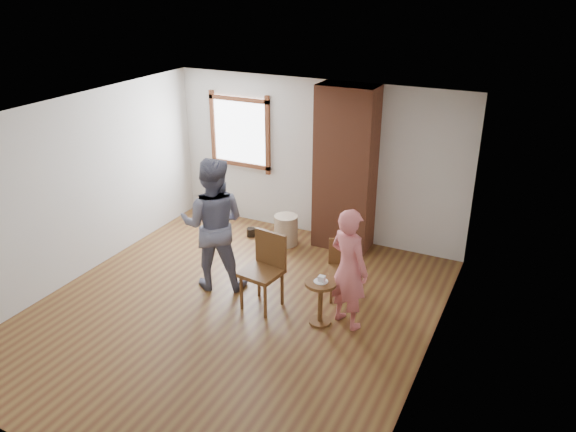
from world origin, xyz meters
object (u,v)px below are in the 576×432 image
object	(u,v)px
dining_chair_left	(265,266)
man	(213,224)
stoneware_crock	(286,230)
side_table	(320,295)
dining_chair_right	(343,266)
person_pink	(349,268)

from	to	relation	value
dining_chair_left	man	bearing A→B (deg)	178.34
stoneware_crock	dining_chair_left	xyz separation A→B (m)	(0.55, -1.75, 0.32)
side_table	man	bearing A→B (deg)	171.97
dining_chair_left	stoneware_crock	bearing A→B (deg)	115.36
dining_chair_left	dining_chair_right	world-z (taller)	dining_chair_left
dining_chair_right	side_table	bearing A→B (deg)	-114.38
dining_chair_left	man	xyz separation A→B (m)	(-0.88, 0.15, 0.37)
dining_chair_right	man	distance (m)	1.85
person_pink	side_table	bearing A→B (deg)	49.96
dining_chair_left	side_table	distance (m)	0.85
dining_chair_right	person_pink	world-z (taller)	person_pink
dining_chair_left	man	distance (m)	0.97
stoneware_crock	person_pink	world-z (taller)	person_pink
man	person_pink	bearing A→B (deg)	155.85
side_table	dining_chair_right	bearing A→B (deg)	89.72
stoneware_crock	person_pink	distance (m)	2.45
dining_chair_left	person_pink	world-z (taller)	person_pink
side_table	man	world-z (taller)	man
stoneware_crock	man	bearing A→B (deg)	-101.44
person_pink	dining_chair_right	bearing A→B (deg)	-39.07
dining_chair_left	person_pink	distance (m)	1.15
dining_chair_right	man	world-z (taller)	man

